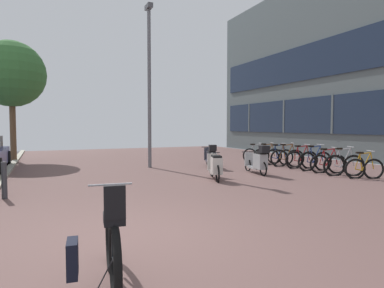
# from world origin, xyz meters

# --- Properties ---
(ground) EXTENTS (21.00, 40.00, 0.13)m
(ground) POSITION_xyz_m (1.43, 0.00, -0.02)
(ground) COLOR black
(bicycle_foreground) EXTENTS (0.76, 1.48, 1.14)m
(bicycle_foreground) POSITION_xyz_m (-0.63, -1.28, 0.41)
(bicycle_foreground) COLOR black
(bicycle_foreground) RESTS_ON ground
(bicycle_rack_00) EXTENTS (1.16, 0.60, 0.92)m
(bicycle_rack_00) POSITION_xyz_m (8.07, 2.47, 0.33)
(bicycle_rack_00) COLOR black
(bicycle_rack_00) RESTS_ON ground
(bicycle_rack_01) EXTENTS (1.29, 0.67, 1.03)m
(bicycle_rack_01) POSITION_xyz_m (7.97, 3.17, 0.36)
(bicycle_rack_01) COLOR black
(bicycle_rack_01) RESTS_ON ground
(bicycle_rack_02) EXTENTS (1.22, 0.64, 0.96)m
(bicycle_rack_02) POSITION_xyz_m (8.01, 3.86, 0.34)
(bicycle_rack_02) COLOR black
(bicycle_rack_02) RESTS_ON ground
(bicycle_rack_03) EXTENTS (1.40, 0.48, 1.03)m
(bicycle_rack_03) POSITION_xyz_m (8.08, 4.56, 0.36)
(bicycle_rack_03) COLOR black
(bicycle_rack_03) RESTS_ON ground
(bicycle_rack_04) EXTENTS (1.33, 0.53, 1.00)m
(bicycle_rack_04) POSITION_xyz_m (8.08, 5.25, 0.35)
(bicycle_rack_04) COLOR black
(bicycle_rack_04) RESTS_ON ground
(bicycle_rack_05) EXTENTS (1.25, 0.74, 1.03)m
(bicycle_rack_05) POSITION_xyz_m (7.95, 5.95, 0.36)
(bicycle_rack_05) COLOR black
(bicycle_rack_05) RESTS_ON ground
(bicycle_rack_06) EXTENTS (1.32, 0.49, 0.97)m
(bicycle_rack_06) POSITION_xyz_m (8.09, 6.64, 0.34)
(bicycle_rack_06) COLOR black
(bicycle_rack_06) RESTS_ON ground
(bicycle_rack_07) EXTENTS (1.26, 0.60, 0.97)m
(bicycle_rack_07) POSITION_xyz_m (8.02, 7.34, 0.34)
(bicycle_rack_07) COLOR black
(bicycle_rack_07) RESTS_ON ground
(bicycle_rack_08) EXTENTS (1.23, 0.55, 0.92)m
(bicycle_rack_08) POSITION_xyz_m (7.90, 8.03, 0.33)
(bicycle_rack_08) COLOR black
(bicycle_rack_08) RESTS_ON ground
(scooter_near) EXTENTS (0.86, 1.79, 0.97)m
(scooter_near) POSITION_xyz_m (4.98, 7.07, 0.44)
(scooter_near) COLOR black
(scooter_near) RESTS_ON ground
(scooter_mid) EXTENTS (0.78, 1.63, 0.83)m
(scooter_mid) POSITION_xyz_m (3.63, 4.22, 0.41)
(scooter_mid) COLOR black
(scooter_mid) RESTS_ON ground
(scooter_far) EXTENTS (0.64, 1.73, 1.04)m
(scooter_far) POSITION_xyz_m (5.58, 4.67, 0.46)
(scooter_far) COLOR black
(scooter_far) RESTS_ON ground
(lamp_post) EXTENTS (0.20, 0.52, 6.48)m
(lamp_post) POSITION_xyz_m (2.72, 8.06, 3.56)
(lamp_post) COLOR slate
(lamp_post) RESTS_ON ground
(street_tree) EXTENTS (3.10, 3.10, 5.69)m
(street_tree) POSITION_xyz_m (-2.48, 13.10, 4.12)
(street_tree) COLOR brown
(street_tree) RESTS_ON ground
(bollard_far) EXTENTS (0.12, 0.12, 0.85)m
(bollard_far) POSITION_xyz_m (-2.05, 3.88, 0.42)
(bollard_far) COLOR #38383D
(bollard_far) RESTS_ON ground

